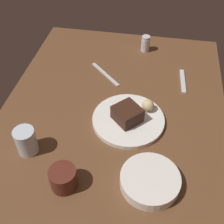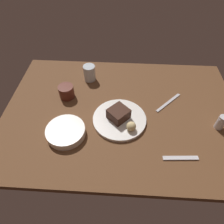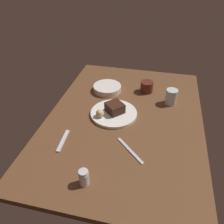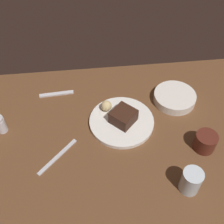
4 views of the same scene
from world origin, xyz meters
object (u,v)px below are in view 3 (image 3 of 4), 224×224
Objects in this scene: bread_roll at (100,113)px; water_glass at (171,97)px; side_bowl at (107,88)px; dessert_plate at (114,113)px; dessert_spoon at (63,141)px; chocolate_cake_slice at (115,108)px; salt_shaker at (84,178)px; butter_knife at (130,150)px; coffee_cup at (147,87)px.

water_glass reaches higher than bread_roll.
water_glass is at bearing 81.96° from side_bowl.
dessert_spoon is (26.48, -19.33, -0.49)cm from dessert_plate.
water_glass is at bearing 120.86° from chocolate_cake_slice.
salt_shaker is 0.39× the size of butter_knife.
bread_roll is 28.42cm from butter_knife.
water_glass is 67.43cm from dessert_spoon.
coffee_cup is (-28.45, 14.77, -0.85)cm from chocolate_cake_slice.
water_glass is at bearing 113.32° from butter_knife.
side_bowl is at bearing -79.33° from coffee_cup.
water_glass is at bearing 121.25° from dessert_plate.
coffee_cup is at bearing 147.95° from bread_roll.
dessert_plate is at bearing 21.89° from side_bowl.
butter_knife is (26.04, 13.03, -4.12)cm from chocolate_cake_slice.
butter_knife is at bearing 25.04° from side_bowl.
dessert_spoon is 0.79× the size of butter_knife.
chocolate_cake_slice is 1.98× the size of bread_roll.
salt_shaker is 26.58cm from butter_knife.
butter_knife is at bearing 44.79° from bread_roll.
dessert_plate is 47.30cm from salt_shaker.
butter_knife is at bearing 26.59° from chocolate_cake_slice.
salt_shaker is at bearing -142.99° from dessert_spoon.
coffee_cup is 65.44cm from dessert_spoon.
chocolate_cake_slice reaches higher than bread_roll.
water_glass is 40.90cm from side_bowl.
dessert_plate is 36.04cm from water_glass.
side_bowl is (-29.78, -3.39, -2.01)cm from bread_roll.
butter_knife is at bearing 27.89° from dessert_plate.
bread_roll is 44.16cm from water_glass.
bread_roll is at bearing -173.29° from salt_shaker.
side_bowl is 51.69cm from dessert_spoon.
dessert_plate is 32.79cm from dessert_spoon.
butter_knife is (44.08, -17.15, -4.39)cm from water_glass.
side_bowl is (-5.71, -40.40, -2.76)cm from water_glass.
bread_roll is 24.93cm from dessert_spoon.
water_glass reaches higher than salt_shaker.
salt_shaker reaches higher than side_bowl.
bread_roll is at bearing 179.37° from butter_knife.
chocolate_cake_slice is at bearing -39.98° from dessert_spoon.
chocolate_cake_slice is 33.74cm from dessert_spoon.
chocolate_cake_slice reaches higher than butter_knife.
bread_roll is 0.23× the size of butter_knife.
salt_shaker is 0.80× the size of water_glass.
water_glass is (-65.79, 32.10, 0.96)cm from salt_shaker.
side_bowl is at bearing -98.04° from water_glass.
chocolate_cake_slice is 35.16cm from water_glass.
bread_roll is (6.04, -6.82, -0.47)cm from chocolate_cake_slice.
water_glass is (-18.03, 30.19, 0.28)cm from chocolate_cake_slice.
salt_shaker is at bearing -12.35° from coffee_cup.
chocolate_cake_slice is 47.79cm from salt_shaker.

